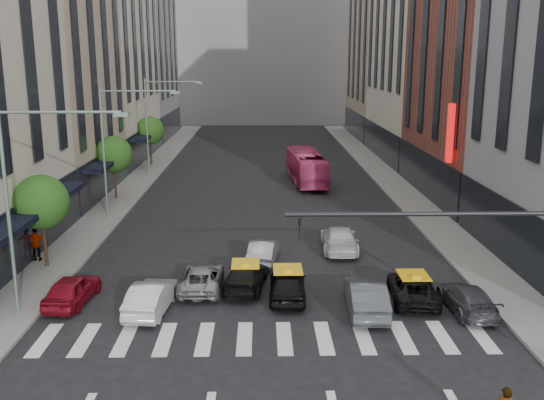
{
  "coord_description": "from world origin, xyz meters",
  "views": [
    {
      "loc": [
        -0.31,
        -20.94,
        11.01
      ],
      "look_at": [
        0.24,
        8.82,
        4.0
      ],
      "focal_mm": 40.0,
      "sensor_mm": 36.0,
      "label": 1
    }
  ],
  "objects_px": {
    "streetlamp_far": "(157,114)",
    "pedestrian_far": "(36,244)",
    "streetlamp_near": "(28,183)",
    "taxi_center": "(288,284)",
    "taxi_left": "(246,276)",
    "bus": "(306,167)",
    "car_red": "(72,290)",
    "streetlamp_mid": "(117,135)",
    "car_white_front": "(151,297)"
  },
  "relations": [
    {
      "from": "streetlamp_near",
      "to": "car_white_front",
      "type": "xyz_separation_m",
      "value": [
        4.84,
        0.27,
        -5.21
      ]
    },
    {
      "from": "taxi_left",
      "to": "taxi_center",
      "type": "distance_m",
      "value": 2.35
    },
    {
      "from": "streetlamp_near",
      "to": "bus",
      "type": "bearing_deg",
      "value": 64.27
    },
    {
      "from": "car_red",
      "to": "taxi_center",
      "type": "xyz_separation_m",
      "value": [
        9.89,
        0.39,
        0.04
      ]
    },
    {
      "from": "car_red",
      "to": "car_white_front",
      "type": "distance_m",
      "value": 3.9
    },
    {
      "from": "car_white_front",
      "to": "pedestrian_far",
      "type": "distance_m",
      "value": 9.93
    },
    {
      "from": "taxi_left",
      "to": "taxi_center",
      "type": "bearing_deg",
      "value": 155.79
    },
    {
      "from": "streetlamp_near",
      "to": "taxi_center",
      "type": "distance_m",
      "value": 12.23
    },
    {
      "from": "car_white_front",
      "to": "taxi_left",
      "type": "bearing_deg",
      "value": -141.68
    },
    {
      "from": "streetlamp_near",
      "to": "car_white_front",
      "type": "bearing_deg",
      "value": 3.23
    },
    {
      "from": "bus",
      "to": "pedestrian_far",
      "type": "relative_size",
      "value": 5.57
    },
    {
      "from": "streetlamp_far",
      "to": "pedestrian_far",
      "type": "distance_m",
      "value": 25.7
    },
    {
      "from": "car_red",
      "to": "taxi_center",
      "type": "relative_size",
      "value": 0.95
    },
    {
      "from": "taxi_left",
      "to": "car_white_front",
      "type": "bearing_deg",
      "value": 40.19
    },
    {
      "from": "streetlamp_mid",
      "to": "car_white_front",
      "type": "xyz_separation_m",
      "value": [
        4.84,
        -15.73,
        -5.21
      ]
    },
    {
      "from": "streetlamp_far",
      "to": "taxi_left",
      "type": "relative_size",
      "value": 2.04
    },
    {
      "from": "car_red",
      "to": "taxi_center",
      "type": "bearing_deg",
      "value": -171.75
    },
    {
      "from": "car_red",
      "to": "car_white_front",
      "type": "bearing_deg",
      "value": 171.79
    },
    {
      "from": "streetlamp_near",
      "to": "pedestrian_far",
      "type": "xyz_separation_m",
      "value": [
        -2.56,
        6.89,
        -4.82
      ]
    },
    {
      "from": "car_white_front",
      "to": "streetlamp_mid",
      "type": "bearing_deg",
      "value": -66.81
    },
    {
      "from": "car_red",
      "to": "bus",
      "type": "xyz_separation_m",
      "value": [
        12.72,
        27.37,
        0.78
      ]
    },
    {
      "from": "streetlamp_near",
      "to": "streetlamp_far",
      "type": "height_order",
      "value": "same"
    },
    {
      "from": "car_white_front",
      "to": "taxi_left",
      "type": "xyz_separation_m",
      "value": [
        4.12,
        2.6,
        -0.05
      ]
    },
    {
      "from": "car_white_front",
      "to": "bus",
      "type": "height_order",
      "value": "bus"
    },
    {
      "from": "streetlamp_mid",
      "to": "pedestrian_far",
      "type": "xyz_separation_m",
      "value": [
        -2.56,
        -9.11,
        -4.82
      ]
    },
    {
      "from": "streetlamp_far",
      "to": "car_white_front",
      "type": "height_order",
      "value": "streetlamp_far"
    },
    {
      "from": "streetlamp_near",
      "to": "car_red",
      "type": "height_order",
      "value": "streetlamp_near"
    },
    {
      "from": "streetlamp_mid",
      "to": "bus",
      "type": "distance_m",
      "value": 19.2
    },
    {
      "from": "streetlamp_near",
      "to": "car_white_front",
      "type": "height_order",
      "value": "streetlamp_near"
    },
    {
      "from": "streetlamp_mid",
      "to": "car_white_front",
      "type": "bearing_deg",
      "value": -72.88
    },
    {
      "from": "streetlamp_mid",
      "to": "taxi_center",
      "type": "relative_size",
      "value": 2.15
    },
    {
      "from": "pedestrian_far",
      "to": "taxi_center",
      "type": "bearing_deg",
      "value": 156.05
    },
    {
      "from": "bus",
      "to": "car_white_front",
      "type": "bearing_deg",
      "value": 68.28
    },
    {
      "from": "bus",
      "to": "pedestrian_far",
      "type": "xyz_separation_m",
      "value": [
        -16.34,
        -21.72,
        -0.37
      ]
    },
    {
      "from": "bus",
      "to": "streetlamp_near",
      "type": "bearing_deg",
      "value": 60.06
    },
    {
      "from": "streetlamp_mid",
      "to": "taxi_center",
      "type": "distance_m",
      "value": 18.81
    },
    {
      "from": "streetlamp_mid",
      "to": "streetlamp_near",
      "type": "bearing_deg",
      "value": -90.0
    },
    {
      "from": "taxi_left",
      "to": "pedestrian_far",
      "type": "distance_m",
      "value": 12.21
    },
    {
      "from": "streetlamp_mid",
      "to": "streetlamp_far",
      "type": "bearing_deg",
      "value": 90.0
    },
    {
      "from": "taxi_left",
      "to": "bus",
      "type": "relative_size",
      "value": 0.42
    },
    {
      "from": "bus",
      "to": "car_red",
      "type": "bearing_deg",
      "value": 60.87
    },
    {
      "from": "streetlamp_mid",
      "to": "pedestrian_far",
      "type": "bearing_deg",
      "value": -105.67
    },
    {
      "from": "car_white_front",
      "to": "taxi_left",
      "type": "distance_m",
      "value": 4.87
    },
    {
      "from": "streetlamp_far",
      "to": "bus",
      "type": "height_order",
      "value": "streetlamp_far"
    },
    {
      "from": "car_red",
      "to": "bus",
      "type": "bearing_deg",
      "value": -108.95
    },
    {
      "from": "streetlamp_mid",
      "to": "bus",
      "type": "bearing_deg",
      "value": 42.44
    },
    {
      "from": "streetlamp_mid",
      "to": "pedestrian_far",
      "type": "relative_size",
      "value": 4.79
    },
    {
      "from": "bus",
      "to": "pedestrian_far",
      "type": "distance_m",
      "value": 27.18
    },
    {
      "from": "streetlamp_near",
      "to": "pedestrian_far",
      "type": "bearing_deg",
      "value": 110.37
    },
    {
      "from": "car_white_front",
      "to": "streetlamp_far",
      "type": "bearing_deg",
      "value": -75.24
    }
  ]
}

